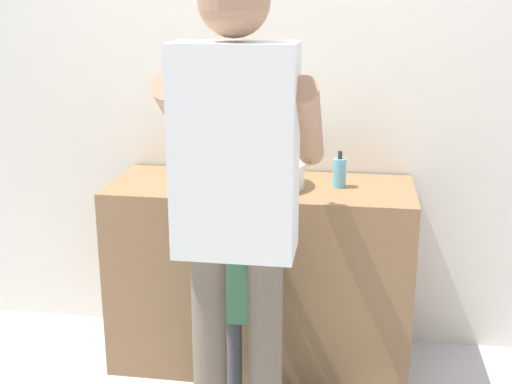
# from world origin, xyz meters

# --- Properties ---
(back_wall) EXTENTS (4.40, 0.08, 2.70)m
(back_wall) POSITION_xyz_m (0.00, 0.62, 1.35)
(back_wall) COLOR silver
(back_wall) RESTS_ON ground
(vanity_cabinet) EXTENTS (1.37, 0.54, 0.88)m
(vanity_cabinet) POSITION_xyz_m (0.00, 0.30, 0.44)
(vanity_cabinet) COLOR olive
(vanity_cabinet) RESTS_ON ground
(sink_basin) EXTENTS (0.40, 0.40, 0.11)m
(sink_basin) POSITION_xyz_m (0.00, 0.28, 0.94)
(sink_basin) COLOR white
(sink_basin) RESTS_ON vanity_cabinet
(faucet) EXTENTS (0.18, 0.14, 0.18)m
(faucet) POSITION_xyz_m (0.00, 0.52, 0.96)
(faucet) COLOR #B7BABF
(faucet) RESTS_ON vanity_cabinet
(toothbrush_cup) EXTENTS (0.07, 0.07, 0.21)m
(toothbrush_cup) POSITION_xyz_m (-0.32, 0.27, 0.94)
(toothbrush_cup) COLOR silver
(toothbrush_cup) RESTS_ON vanity_cabinet
(soap_bottle) EXTENTS (0.06, 0.06, 0.17)m
(soap_bottle) POSITION_xyz_m (0.35, 0.31, 0.95)
(soap_bottle) COLOR #66B2D1
(soap_bottle) RESTS_ON vanity_cabinet
(child_toddler) EXTENTS (0.28, 0.28, 0.91)m
(child_toddler) POSITION_xyz_m (0.00, -0.10, 0.54)
(child_toddler) COLOR #47474C
(child_toddler) RESTS_ON ground
(adult_parent) EXTENTS (0.56, 0.58, 1.80)m
(adult_parent) POSITION_xyz_m (0.02, -0.39, 1.08)
(adult_parent) COLOR #6B5B4C
(adult_parent) RESTS_ON ground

